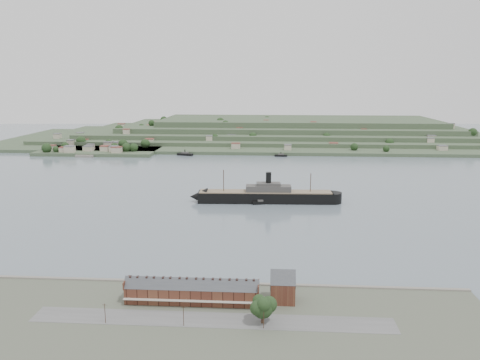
# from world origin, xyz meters

# --- Properties ---
(ground) EXTENTS (1400.00, 1400.00, 0.00)m
(ground) POSITION_xyz_m (0.00, 0.00, 0.00)
(ground) COLOR slate
(ground) RESTS_ON ground
(near_shore) EXTENTS (220.00, 80.00, 2.60)m
(near_shore) POSITION_xyz_m (0.00, -186.75, 1.01)
(near_shore) COLOR #4C5142
(near_shore) RESTS_ON ground
(terrace_row) EXTENTS (55.60, 9.80, 11.07)m
(terrace_row) POSITION_xyz_m (-10.00, -168.02, 6.84)
(terrace_row) COLOR #4D261B
(terrace_row) RESTS_ON ground
(gabled_building) EXTENTS (10.40, 10.18, 14.09)m
(gabled_building) POSITION_xyz_m (27.50, -164.00, 8.19)
(gabled_building) COLOR #4D261B
(gabled_building) RESTS_ON ground
(far_peninsula) EXTENTS (760.00, 309.00, 30.00)m
(far_peninsula) POSITION_xyz_m (27.91, 393.10, 11.88)
(far_peninsula) COLOR #3B5236
(far_peninsula) RESTS_ON ground
(steamship) EXTENTS (117.18, 17.91, 28.10)m
(steamship) POSITION_xyz_m (15.25, 4.03, 5.19)
(steamship) COLOR black
(steamship) RESTS_ON ground
(tugboat) EXTENTS (14.87, 7.76, 6.47)m
(tugboat) POSITION_xyz_m (15.20, -1.63, 1.58)
(tugboat) COLOR black
(tugboat) RESTS_ON ground
(ferry_west) EXTENTS (20.79, 10.52, 7.51)m
(ferry_west) POSITION_xyz_m (-85.09, 225.00, 1.81)
(ferry_west) COLOR black
(ferry_west) RESTS_ON ground
(ferry_east) EXTENTS (15.75, 5.22, 5.82)m
(ferry_east) POSITION_xyz_m (34.13, 225.00, 1.40)
(ferry_east) COLOR black
(ferry_east) RESTS_ON ground
(fig_tree) EXTENTS (10.25, 8.88, 11.44)m
(fig_tree) POSITION_xyz_m (19.75, -183.34, 8.98)
(fig_tree) COLOR #3B271B
(fig_tree) RESTS_ON ground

